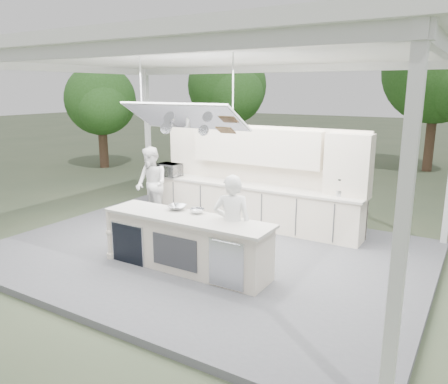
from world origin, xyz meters
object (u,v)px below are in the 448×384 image
Objects in this scene: demo_island at (186,243)px; head_chef at (232,225)px; back_counter at (252,205)px; sous_chef at (151,184)px.

head_chef is at bearing 14.83° from demo_island.
back_counter is (-0.18, 2.81, 0.00)m from demo_island.
sous_chef is (-2.21, -0.89, 0.40)m from back_counter.
back_counter is at bearing 43.02° from sous_chef.
back_counter is at bearing -94.26° from head_chef.
sous_chef reaches higher than demo_island.
demo_island is 0.61× the size of back_counter.
back_counter is at bearing 93.63° from demo_island.
head_chef is 3.62m from sous_chef.
demo_island is 0.91m from head_chef.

